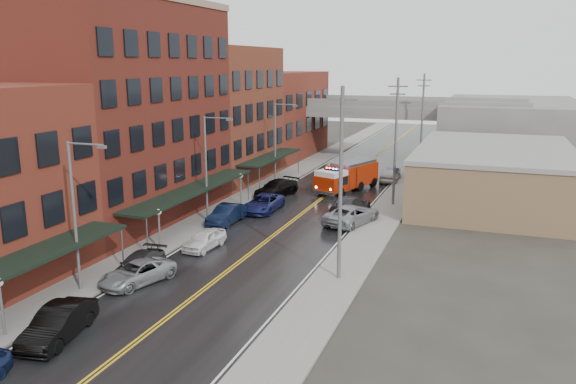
% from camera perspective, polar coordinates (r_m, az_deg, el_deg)
% --- Properties ---
extents(ground, '(220.00, 220.00, 0.00)m').
position_cam_1_polar(ground, '(26.69, -20.06, -17.76)').
color(ground, '#2D2B26').
rests_on(ground, ground).
extents(road, '(11.00, 160.00, 0.02)m').
position_cam_1_polar(road, '(51.40, 1.72, -1.99)').
color(road, black).
rests_on(road, ground).
extents(sidewalk_left, '(3.00, 160.00, 0.15)m').
position_cam_1_polar(sidewalk_left, '(54.04, -5.65, -1.23)').
color(sidewalk_left, slate).
rests_on(sidewalk_left, ground).
extents(sidewalk_right, '(3.00, 160.00, 0.15)m').
position_cam_1_polar(sidewalk_right, '(49.66, 9.75, -2.63)').
color(sidewalk_right, slate).
rests_on(sidewalk_right, ground).
extents(curb_left, '(0.30, 160.00, 0.15)m').
position_cam_1_polar(curb_left, '(53.36, -4.05, -1.38)').
color(curb_left, gray).
rests_on(curb_left, ground).
extents(curb_right, '(0.30, 160.00, 0.15)m').
position_cam_1_polar(curb_right, '(49.96, 7.89, -2.47)').
color(curb_right, gray).
rests_on(curb_right, ground).
extents(brick_building_b, '(9.00, 20.00, 18.00)m').
position_cam_1_polar(brick_building_b, '(49.62, -15.75, 7.55)').
color(brick_building_b, '#522015').
rests_on(brick_building_b, ground).
extents(brick_building_c, '(9.00, 15.00, 15.00)m').
position_cam_1_polar(brick_building_c, '(64.72, -6.59, 7.78)').
color(brick_building_c, brown).
rests_on(brick_building_c, ground).
extents(brick_building_far, '(9.00, 20.00, 12.00)m').
position_cam_1_polar(brick_building_far, '(80.83, -0.98, 7.82)').
color(brick_building_far, maroon).
rests_on(brick_building_far, ground).
extents(tan_building, '(14.00, 22.00, 5.00)m').
position_cam_1_polar(tan_building, '(58.17, 20.12, 1.50)').
color(tan_building, '#8E6B4C').
rests_on(tan_building, ground).
extents(right_far_block, '(18.00, 30.00, 8.00)m').
position_cam_1_polar(right_far_block, '(87.69, 21.63, 6.01)').
color(right_far_block, slate).
rests_on(right_far_block, ground).
extents(awning_0, '(2.60, 16.00, 3.09)m').
position_cam_1_polar(awning_0, '(32.92, -26.11, -6.64)').
color(awning_0, black).
rests_on(awning_0, ground).
extents(awning_1, '(2.60, 18.00, 3.09)m').
position_cam_1_polar(awning_1, '(47.42, -9.58, 0.26)').
color(awning_1, black).
rests_on(awning_1, ground).
extents(awning_2, '(2.60, 13.00, 3.09)m').
position_cam_1_polar(awning_2, '(62.93, -1.74, 3.56)').
color(awning_2, black).
rests_on(awning_2, ground).
extents(globe_lamp_0, '(0.44, 0.44, 3.12)m').
position_cam_1_polar(globe_lamp_0, '(31.12, -27.21, -9.19)').
color(globe_lamp_0, '#59595B').
rests_on(globe_lamp_0, ground).
extents(globe_lamp_1, '(0.44, 0.44, 3.12)m').
position_cam_1_polar(globe_lamp_1, '(41.24, -12.99, -2.79)').
color(globe_lamp_1, '#59595B').
rests_on(globe_lamp_1, ground).
extents(globe_lamp_2, '(0.44, 0.44, 3.12)m').
position_cam_1_polar(globe_lamp_2, '(53.15, -4.83, 1.03)').
color(globe_lamp_2, '#59595B').
rests_on(globe_lamp_2, ground).
extents(street_lamp_0, '(2.64, 0.22, 9.00)m').
position_cam_1_polar(street_lamp_0, '(34.44, -20.64, -1.48)').
color(street_lamp_0, '#59595B').
rests_on(street_lamp_0, ground).
extents(street_lamp_1, '(2.64, 0.22, 9.00)m').
position_cam_1_polar(street_lamp_1, '(47.40, -8.09, 3.02)').
color(street_lamp_1, '#59595B').
rests_on(street_lamp_1, ground).
extents(street_lamp_2, '(2.64, 0.22, 9.00)m').
position_cam_1_polar(street_lamp_2, '(61.81, -1.11, 5.46)').
color(street_lamp_2, '#59595B').
rests_on(street_lamp_2, ground).
extents(utility_pole_0, '(1.80, 0.24, 12.00)m').
position_cam_1_polar(utility_pole_0, '(33.95, 5.37, 1.05)').
color(utility_pole_0, '#59595B').
rests_on(utility_pole_0, ground).
extents(utility_pole_1, '(1.80, 0.24, 12.00)m').
position_cam_1_polar(utility_pole_1, '(53.28, 10.88, 5.23)').
color(utility_pole_1, '#59595B').
rests_on(utility_pole_1, ground).
extents(utility_pole_2, '(1.80, 0.24, 12.00)m').
position_cam_1_polar(utility_pole_2, '(72.97, 13.47, 7.15)').
color(utility_pole_2, '#59595B').
rests_on(utility_pole_2, ground).
extents(overpass, '(40.00, 10.00, 7.50)m').
position_cam_1_polar(overpass, '(81.00, 8.95, 7.67)').
color(overpass, slate).
rests_on(overpass, ground).
extents(fire_truck, '(5.46, 8.77, 3.06)m').
position_cam_1_polar(fire_truck, '(59.57, 5.98, 1.66)').
color(fire_truck, '#9E1F07').
rests_on(fire_truck, ground).
extents(parked_car_left_1, '(2.66, 5.21, 1.64)m').
position_cam_1_polar(parked_car_left_1, '(30.42, -22.30, -12.26)').
color(parked_car_left_1, black).
rests_on(parked_car_left_1, ground).
extents(parked_car_left_2, '(3.65, 5.38, 1.37)m').
position_cam_1_polar(parked_car_left_2, '(36.08, -15.07, -7.94)').
color(parked_car_left_2, gray).
rests_on(parked_car_left_2, ground).
extents(parked_car_left_3, '(2.39, 5.04, 1.42)m').
position_cam_1_polar(parked_car_left_3, '(37.28, -14.97, -7.20)').
color(parked_car_left_3, '#242426').
rests_on(parked_car_left_3, ground).
extents(parked_car_left_4, '(1.98, 4.26, 1.41)m').
position_cam_1_polar(parked_car_left_4, '(41.56, -8.48, -4.79)').
color(parked_car_left_4, white).
rests_on(parked_car_left_4, ground).
extents(parked_car_left_5, '(1.80, 4.86, 1.59)m').
position_cam_1_polar(parked_car_left_5, '(47.71, -6.25, -2.27)').
color(parked_car_left_5, black).
rests_on(parked_car_left_5, ground).
extents(parked_car_left_6, '(2.61, 5.53, 1.53)m').
position_cam_1_polar(parked_car_left_6, '(51.33, -2.51, -1.14)').
color(parked_car_left_6, navy).
rests_on(parked_car_left_6, ground).
extents(parked_car_left_7, '(3.74, 6.05, 1.64)m').
position_cam_1_polar(parked_car_left_7, '(57.12, -1.20, 0.38)').
color(parked_car_left_7, black).
rests_on(parked_car_left_7, ground).
extents(parked_car_right_0, '(4.39, 6.53, 1.66)m').
position_cam_1_polar(parked_car_right_0, '(47.54, 6.51, -2.29)').
color(parked_car_right_0, gray).
rests_on(parked_car_right_0, ground).
extents(parked_car_right_1, '(3.03, 6.01, 1.67)m').
position_cam_1_polar(parked_car_right_1, '(50.72, 6.31, -1.30)').
color(parked_car_right_1, '#2A292C').
rests_on(parked_car_right_1, ground).
extents(parked_car_right_2, '(2.05, 4.92, 1.66)m').
position_cam_1_polar(parked_car_right_2, '(65.17, 10.34, 1.76)').
color(parked_car_right_2, silver).
rests_on(parked_car_right_2, ground).
extents(parked_car_right_3, '(1.71, 4.18, 1.35)m').
position_cam_1_polar(parked_car_right_3, '(67.01, 10.61, 1.92)').
color(parked_car_right_3, '#0E0E34').
rests_on(parked_car_right_3, ground).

